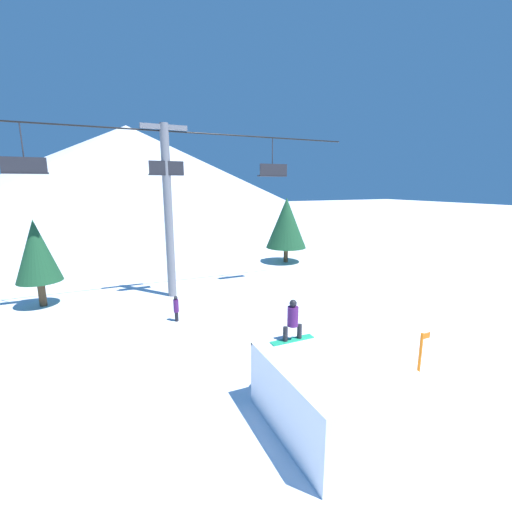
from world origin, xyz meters
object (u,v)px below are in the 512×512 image
at_px(pine_tree_near, 36,251).
at_px(distant_skier, 176,307).
at_px(snow_ramp, 332,392).
at_px(snowboarder, 293,321).
at_px(trail_marker, 421,352).

relative_size(pine_tree_near, distant_skier, 3.69).
distance_m(pine_tree_near, distant_skier, 8.06).
distance_m(snow_ramp, distant_skier, 8.98).
distance_m(snowboarder, trail_marker, 4.90).
xyz_separation_m(trail_marker, distant_skier, (-6.47, 7.89, -0.12)).
bearing_deg(distant_skier, snow_ramp, -75.19).
relative_size(snowboarder, trail_marker, 0.91).
xyz_separation_m(snowboarder, pine_tree_near, (-7.85, 12.22, 0.48)).
height_order(trail_marker, distant_skier, trail_marker).
relative_size(snow_ramp, pine_tree_near, 0.79).
xyz_separation_m(snow_ramp, distant_skier, (-2.30, 8.68, -0.25)).
distance_m(snowboarder, distant_skier, 7.72).
height_order(snow_ramp, pine_tree_near, pine_tree_near).
relative_size(pine_tree_near, trail_marker, 3.12).
bearing_deg(snow_ramp, trail_marker, 10.64).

